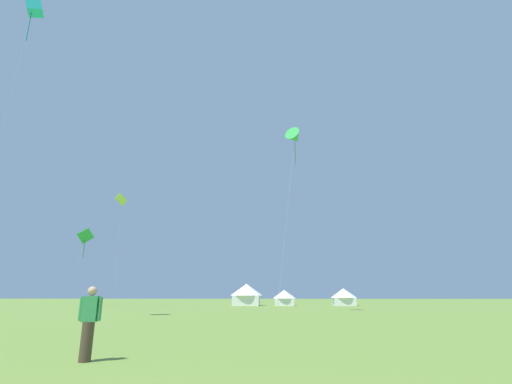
{
  "coord_description": "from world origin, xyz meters",
  "views": [
    {
      "loc": [
        2.41,
        -2.84,
        1.51
      ],
      "look_at": [
        0.0,
        32.0,
        11.29
      ],
      "focal_mm": 26.03,
      "sensor_mm": 36.0,
      "label": 1
    }
  ],
  "objects_px": {
    "kite_green_delta": "(295,137)",
    "kite_cyan_box": "(33,2)",
    "kite_lime_diamond": "(121,200)",
    "kite_green_diamond": "(85,237)",
    "festival_tent_center": "(284,297)",
    "person_spectator": "(89,324)",
    "festival_tent_left": "(344,296)",
    "festival_tent_right": "(246,293)"
  },
  "relations": [
    {
      "from": "kite_green_delta",
      "to": "kite_lime_diamond",
      "type": "xyz_separation_m",
      "value": [
        -25.71,
        15.44,
        -2.66
      ]
    },
    {
      "from": "kite_green_diamond",
      "to": "kite_lime_diamond",
      "type": "height_order",
      "value": "kite_lime_diamond"
    },
    {
      "from": "kite_green_diamond",
      "to": "festival_tent_center",
      "type": "bearing_deg",
      "value": 12.19
    },
    {
      "from": "festival_tent_right",
      "to": "festival_tent_left",
      "type": "bearing_deg",
      "value": 0.0
    },
    {
      "from": "kite_cyan_box",
      "to": "kite_lime_diamond",
      "type": "relative_size",
      "value": 1.5
    },
    {
      "from": "kite_cyan_box",
      "to": "festival_tent_right",
      "type": "height_order",
      "value": "kite_cyan_box"
    },
    {
      "from": "person_spectator",
      "to": "festival_tent_center",
      "type": "distance_m",
      "value": 52.03
    },
    {
      "from": "kite_lime_diamond",
      "to": "kite_green_delta",
      "type": "bearing_deg",
      "value": -30.98
    },
    {
      "from": "kite_cyan_box",
      "to": "kite_green_diamond",
      "type": "bearing_deg",
      "value": 108.85
    },
    {
      "from": "festival_tent_right",
      "to": "kite_green_diamond",
      "type": "bearing_deg",
      "value": -164.91
    },
    {
      "from": "kite_green_diamond",
      "to": "person_spectator",
      "type": "bearing_deg",
      "value": -60.86
    },
    {
      "from": "kite_green_diamond",
      "to": "kite_cyan_box",
      "type": "height_order",
      "value": "kite_cyan_box"
    },
    {
      "from": "kite_lime_diamond",
      "to": "person_spectator",
      "type": "bearing_deg",
      "value": -65.97
    },
    {
      "from": "kite_lime_diamond",
      "to": "festival_tent_right",
      "type": "relative_size",
      "value": 3.22
    },
    {
      "from": "kite_lime_diamond",
      "to": "kite_green_diamond",
      "type": "bearing_deg",
      "value": 163.16
    },
    {
      "from": "kite_green_delta",
      "to": "kite_cyan_box",
      "type": "bearing_deg",
      "value": -144.97
    },
    {
      "from": "festival_tent_center",
      "to": "person_spectator",
      "type": "bearing_deg",
      "value": -95.47
    },
    {
      "from": "person_spectator",
      "to": "festival_tent_right",
      "type": "xyz_separation_m",
      "value": [
        -1.05,
        51.79,
        1.01
      ]
    },
    {
      "from": "person_spectator",
      "to": "festival_tent_left",
      "type": "relative_size",
      "value": 0.43
    },
    {
      "from": "kite_lime_diamond",
      "to": "festival_tent_left",
      "type": "xyz_separation_m",
      "value": [
        33.62,
        8.29,
        -13.93
      ]
    },
    {
      "from": "kite_green_delta",
      "to": "kite_lime_diamond",
      "type": "distance_m",
      "value": 30.11
    },
    {
      "from": "kite_green_delta",
      "to": "festival_tent_right",
      "type": "height_order",
      "value": "kite_green_delta"
    },
    {
      "from": "kite_lime_diamond",
      "to": "festival_tent_center",
      "type": "distance_m",
      "value": 29.32
    },
    {
      "from": "kite_green_diamond",
      "to": "festival_tent_center",
      "type": "distance_m",
      "value": 32.14
    },
    {
      "from": "kite_cyan_box",
      "to": "festival_tent_right",
      "type": "bearing_deg",
      "value": 70.76
    },
    {
      "from": "kite_cyan_box",
      "to": "person_spectator",
      "type": "distance_m",
      "value": 30.25
    },
    {
      "from": "festival_tent_right",
      "to": "festival_tent_center",
      "type": "bearing_deg",
      "value": -0.0
    },
    {
      "from": "kite_green_diamond",
      "to": "kite_lime_diamond",
      "type": "distance_m",
      "value": 8.03
    },
    {
      "from": "person_spectator",
      "to": "kite_cyan_box",
      "type": "bearing_deg",
      "value": 136.8
    },
    {
      "from": "person_spectator",
      "to": "festival_tent_center",
      "type": "bearing_deg",
      "value": 84.53
    },
    {
      "from": "kite_cyan_box",
      "to": "kite_green_delta",
      "type": "distance_m",
      "value": 25.95
    },
    {
      "from": "festival_tent_center",
      "to": "festival_tent_left",
      "type": "bearing_deg",
      "value": 0.0
    },
    {
      "from": "kite_lime_diamond",
      "to": "person_spectator",
      "type": "distance_m",
      "value": 49.79
    },
    {
      "from": "kite_green_diamond",
      "to": "person_spectator",
      "type": "xyz_separation_m",
      "value": [
        25.24,
        -45.27,
        -9.34
      ]
    },
    {
      "from": "kite_green_diamond",
      "to": "festival_tent_left",
      "type": "relative_size",
      "value": 2.85
    },
    {
      "from": "kite_lime_diamond",
      "to": "person_spectator",
      "type": "xyz_separation_m",
      "value": [
        19.39,
        -43.5,
        -14.54
      ]
    },
    {
      "from": "festival_tent_right",
      "to": "festival_tent_left",
      "type": "distance_m",
      "value": 15.28
    },
    {
      "from": "festival_tent_right",
      "to": "kite_lime_diamond",
      "type": "bearing_deg",
      "value": -155.67
    },
    {
      "from": "person_spectator",
      "to": "festival_tent_right",
      "type": "distance_m",
      "value": 51.81
    },
    {
      "from": "festival_tent_center",
      "to": "kite_green_diamond",
      "type": "bearing_deg",
      "value": -167.81
    },
    {
      "from": "kite_green_diamond",
      "to": "festival_tent_right",
      "type": "relative_size",
      "value": 2.24
    },
    {
      "from": "kite_green_delta",
      "to": "kite_green_diamond",
      "type": "bearing_deg",
      "value": 151.4
    }
  ]
}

